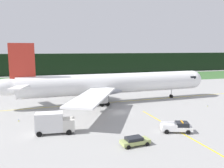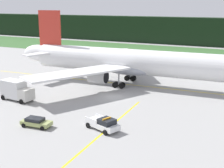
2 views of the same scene
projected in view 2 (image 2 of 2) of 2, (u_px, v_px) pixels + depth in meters
name	position (u px, v px, depth m)	size (l,w,h in m)	color
ground	(114.00, 97.00, 58.81)	(320.00, 320.00, 0.00)	#989896
grass_verge	(188.00, 54.00, 109.58)	(320.00, 31.74, 0.04)	#37602F
distant_tree_line	(203.00, 32.00, 129.68)	(288.00, 7.25, 11.33)	black
taxiway_centerline_main	(140.00, 86.00, 66.86)	(75.97, 0.30, 0.01)	yellow
taxiway_centerline_spur	(105.00, 131.00, 43.09)	(28.88, 0.30, 0.01)	yellow
airliner	(137.00, 63.00, 65.92)	(57.33, 43.53, 15.43)	white
ops_pickup_truck	(103.00, 124.00, 43.32)	(5.59, 3.66, 1.94)	white
catering_truck	(16.00, 90.00, 56.39)	(6.57, 3.19, 3.78)	beige
staff_car	(36.00, 122.00, 44.53)	(4.54, 2.39, 1.30)	#98A55D
apron_cone	(104.00, 119.00, 46.62)	(0.59, 0.59, 0.73)	black
taxiway_edge_light_west	(23.00, 84.00, 67.00)	(0.12, 0.12, 0.46)	yellow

